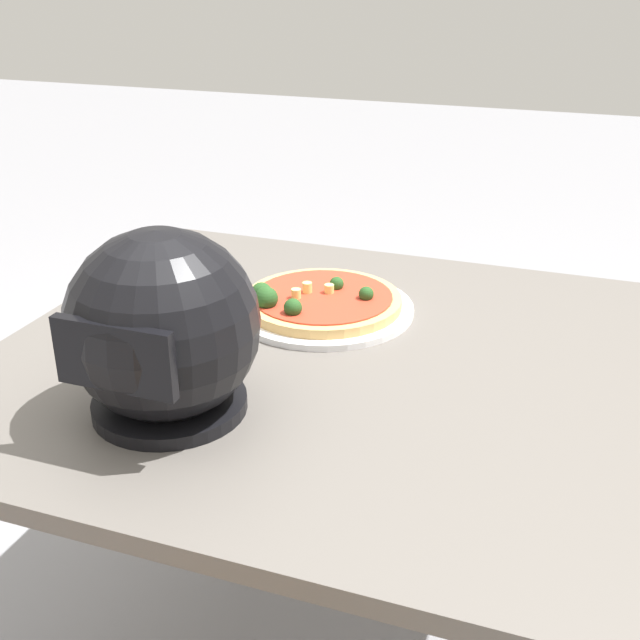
# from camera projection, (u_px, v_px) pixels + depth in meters

# --- Properties ---
(dining_table) EXTENTS (1.06, 1.03, 0.77)m
(dining_table) POSITION_uv_depth(u_px,v_px,m) (317.00, 396.00, 1.38)
(dining_table) COLOR #5B5651
(dining_table) RESTS_ON ground
(pizza_plate) EXTENTS (0.34, 0.34, 0.01)m
(pizza_plate) POSITION_uv_depth(u_px,v_px,m) (323.00, 308.00, 1.49)
(pizza_plate) COLOR white
(pizza_plate) RESTS_ON dining_table
(pizza) EXTENTS (0.29, 0.29, 0.06)m
(pizza) POSITION_uv_depth(u_px,v_px,m) (319.00, 300.00, 1.48)
(pizza) COLOR tan
(pizza) RESTS_ON pizza_plate
(motorcycle_helmet) EXTENTS (0.28, 0.28, 0.28)m
(motorcycle_helmet) POSITION_uv_depth(u_px,v_px,m) (163.00, 328.00, 1.11)
(motorcycle_helmet) COLOR black
(motorcycle_helmet) RESTS_ON dining_table
(drinking_glass) EXTENTS (0.07, 0.07, 0.10)m
(drinking_glass) POSITION_uv_depth(u_px,v_px,m) (115.00, 314.00, 1.35)
(drinking_glass) COLOR silver
(drinking_glass) RESTS_ON dining_table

